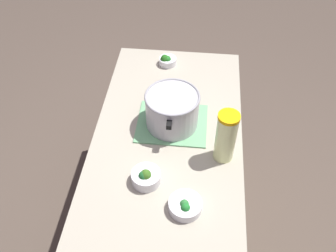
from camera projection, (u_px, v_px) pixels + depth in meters
ground_plane at (168, 221)px, 2.47m from camera, size 8.00×8.00×0.00m
counter_slab at (168, 183)px, 2.16m from camera, size 1.37×0.72×0.85m
dish_cloth at (172, 123)px, 1.89m from camera, size 0.29×0.35×0.01m
cooking_pot at (172, 109)px, 1.82m from camera, size 0.33×0.26×0.18m
lemonade_pitcher at (226, 137)px, 1.66m from camera, size 0.10×0.10×0.27m
broccoli_bowl_front at (185, 206)px, 1.54m from camera, size 0.14×0.14×0.06m
broccoli_bowl_center at (167, 61)px, 2.21m from camera, size 0.10×0.10×0.07m
broccoli_bowl_back at (146, 177)px, 1.63m from camera, size 0.13×0.13×0.08m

